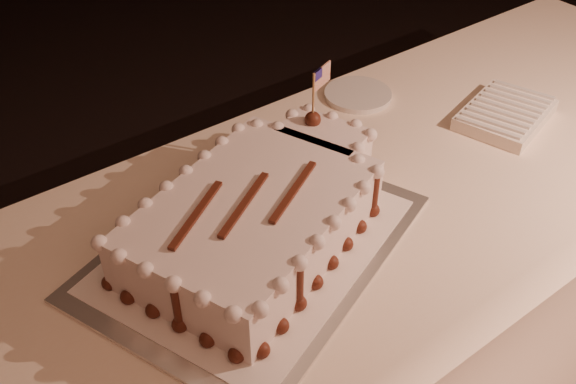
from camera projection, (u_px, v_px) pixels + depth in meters
banquet_table at (346, 317)px, 1.54m from camera, size 2.40×0.80×0.75m
cake_board at (254, 246)px, 1.19m from camera, size 0.72×0.63×0.01m
doily at (254, 244)px, 1.19m from camera, size 0.64×0.57×0.00m
sheet_cake at (262, 212)px, 1.17m from camera, size 0.59×0.44×0.22m
napkin_stack at (505, 114)px, 1.52m from camera, size 0.27×0.22×0.04m
side_plate at (358, 95)px, 1.61m from camera, size 0.17×0.17×0.01m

